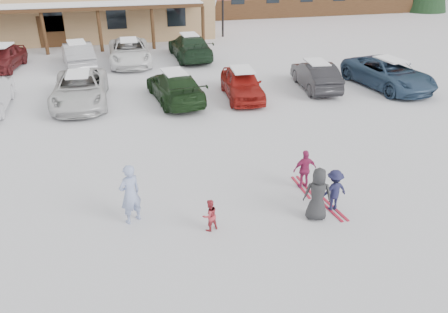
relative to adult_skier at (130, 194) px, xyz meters
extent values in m
plane|color=white|center=(2.68, 0.38, -0.89)|extent=(160.00, 160.00, 0.00)
cube|color=tan|center=(-6.32, 28.38, 0.91)|extent=(28.00, 10.00, 3.60)
cube|color=#422814|center=(-6.32, 22.18, 2.01)|extent=(25.20, 2.60, 0.25)
cube|color=#422814|center=(18.68, 31.42, 0.01)|extent=(24.00, 0.10, 1.80)
cylinder|color=black|center=(32.68, 32.38, -0.23)|extent=(0.60, 0.60, 1.32)
imported|color=#8E9ECB|center=(0.00, 0.00, 0.00)|extent=(0.77, 0.69, 1.77)
imported|color=#B1303B|center=(2.02, -0.91, -0.42)|extent=(0.55, 0.49, 0.93)
imported|color=#1B1C3F|center=(5.72, -0.79, -0.24)|extent=(0.88, 0.58, 1.29)
cube|color=#AC182F|center=(5.72, -0.79, -0.87)|extent=(0.37, 1.41, 0.03)
imported|color=#A2285B|center=(5.40, 0.58, -0.23)|extent=(0.77, 0.33, 1.30)
cube|color=#AC182F|center=(5.40, 0.58, -0.87)|extent=(0.23, 1.40, 0.03)
imported|color=#29292B|center=(5.05, -1.09, -0.10)|extent=(0.89, 0.73, 1.58)
imported|color=silver|center=(-1.83, 10.42, -0.15)|extent=(2.56, 5.37, 1.48)
imported|color=black|center=(2.60, 9.76, -0.17)|extent=(2.64, 5.18, 1.44)
imported|color=maroon|center=(5.87, 9.43, -0.17)|extent=(2.00, 4.34, 1.44)
imported|color=black|center=(10.00, 9.94, -0.18)|extent=(1.93, 4.44, 1.42)
imported|color=#2F4662|center=(13.79, 9.22, -0.13)|extent=(3.28, 5.76, 1.52)
imported|color=maroon|center=(-6.57, 17.86, -0.17)|extent=(2.37, 4.43, 1.43)
imported|color=#9B9A9F|center=(-2.26, 17.29, -0.12)|extent=(2.35, 4.85, 1.53)
imported|color=white|center=(0.83, 17.42, -0.14)|extent=(2.49, 5.39, 1.50)
imported|color=#1A301E|center=(4.71, 17.78, -0.11)|extent=(2.41, 5.45, 1.56)
camera|label=1|loc=(0.07, -10.49, 6.28)|focal=35.00mm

